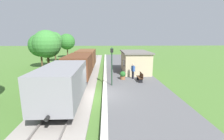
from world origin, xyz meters
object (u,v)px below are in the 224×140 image
Objects in this scene: tree_trackside_mid at (47,44)px; potted_planter at (123,75)px; freight_train at (79,67)px; bench_near_hut at (140,77)px; station_hut at (135,62)px; tree_field_distant at (67,42)px; lamp_post_near at (112,59)px; tree_field_left at (54,40)px; tree_trackside_far at (40,45)px; person_waiting at (133,71)px.

potted_planter is at bearing -12.18° from tree_trackside_mid.
bench_near_hut is at bearing -7.08° from freight_train.
potted_planter is at bearing -118.36° from station_hut.
tree_field_distant is at bearing 96.84° from tree_trackside_mid.
tree_field_distant reaches higher than lamp_post_near.
tree_trackside_mid is 0.97× the size of tree_field_left.
tree_field_left is 6.94m from tree_field_distant.
potted_planter is 0.17× the size of tree_trackside_far.
lamp_post_near is at bearing -28.59° from tree_trackside_mid.
bench_near_hut is 3.92m from lamp_post_near.
potted_planter is at bearing -16.27° from person_waiting.
bench_near_hut is at bearing -59.66° from tree_field_distant.
lamp_post_near is at bearing -119.38° from station_hut.
tree_trackside_far is at bearing 161.72° from station_hut.
tree_trackside_far reaches higher than freight_train.
tree_trackside_far is at bearing 146.15° from bench_near_hut.
bench_near_hut is 1.97m from potted_planter.
person_waiting reaches higher than potted_planter.
bench_near_hut is at bearing -93.23° from station_hut.
freight_train is 7.80m from station_hut.
tree_trackside_mid reaches higher than freight_train.
freight_train is at bearing -49.19° from tree_trackside_far.
person_waiting is 1.29m from potted_planter.
freight_train is 3.42× the size of tree_trackside_mid.
person_waiting is (5.94, 0.30, -0.49)m from freight_train.
tree_field_left is at bearing 116.19° from freight_train.
tree_field_left is at bearing 122.76° from lamp_post_near.
potted_planter is at bearing -50.14° from tree_field_left.
tree_field_distant is at bearing -87.79° from person_waiting.
tree_field_distant is at bearing 127.22° from station_hut.
freight_train is 21.18× the size of potted_planter.
lamp_post_near is 24.94m from tree_field_distant.
tree_trackside_mid is at bearing 151.41° from lamp_post_near.
freight_train is at bearing -73.56° from tree_field_distant.
tree_trackside_far is 0.92× the size of tree_field_left.
tree_field_left reaches higher than station_hut.
tree_field_distant is (-6.16, 20.88, 2.13)m from freight_train.
station_hut is 3.66m from person_waiting.
lamp_post_near is (-2.47, -2.39, 1.62)m from person_waiting.
freight_train is 3.34× the size of station_hut.
person_waiting is (-0.60, 1.11, 0.46)m from bench_near_hut.
person_waiting is at bearing -46.89° from tree_field_left.
bench_near_hut is at bearing -25.85° from potted_planter.
potted_planter is 0.25× the size of lamp_post_near.
tree_field_left is (-13.42, 14.80, 3.55)m from bench_near_hut.
tree_trackside_far is (-3.44, 6.57, -0.46)m from tree_trackside_mid.
station_hut is 3.39× the size of person_waiting.
freight_train is 5.97m from person_waiting.
station_hut is 1.00× the size of tree_field_left.
tree_trackside_mid is 19.11m from tree_field_distant.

